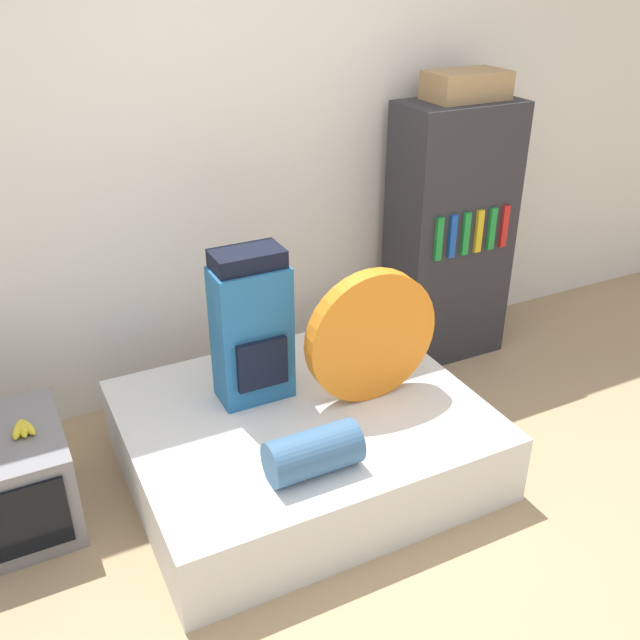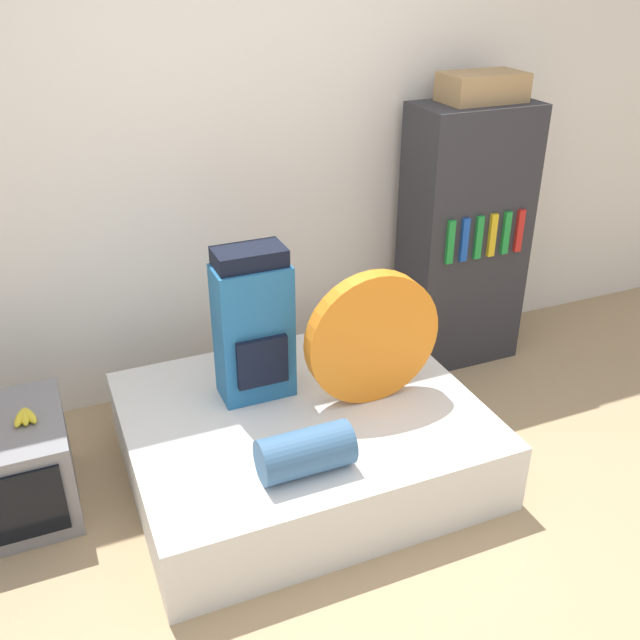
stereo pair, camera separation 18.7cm
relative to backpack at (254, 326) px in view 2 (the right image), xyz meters
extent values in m
plane|color=tan|center=(0.24, -0.96, -0.71)|extent=(16.00, 16.00, 0.00)
cube|color=white|center=(0.24, 0.76, 0.59)|extent=(8.00, 0.05, 2.60)
cube|color=white|center=(0.15, -0.21, -0.54)|extent=(1.61, 1.33, 0.35)
cube|color=#23669E|center=(0.00, 0.00, -0.03)|extent=(0.34, 0.21, 0.67)
cube|color=black|center=(0.00, 0.01, 0.34)|extent=(0.32, 0.19, 0.08)
cube|color=black|center=(0.00, -0.11, -0.13)|extent=(0.24, 0.03, 0.24)
cylinder|color=orange|center=(0.49, -0.25, -0.04)|extent=(0.65, 0.08, 0.65)
cylinder|color=#3D668E|center=(0.00, -0.63, -0.27)|extent=(0.39, 0.19, 0.19)
cube|color=gray|center=(-1.13, 0.03, -0.48)|extent=(0.49, 0.60, 0.46)
cube|color=black|center=(-1.13, -0.28, -0.47)|extent=(0.40, 0.02, 0.33)
ellipsoid|color=yellow|center=(-1.05, 0.02, -0.23)|extent=(0.08, 0.14, 0.04)
ellipsoid|color=yellow|center=(-1.04, 0.02, -0.23)|extent=(0.04, 0.14, 0.04)
ellipsoid|color=yellow|center=(-1.02, 0.02, -0.23)|extent=(0.08, 0.14, 0.04)
cube|color=#2D2D33|center=(1.43, 0.46, 0.05)|extent=(0.68, 0.38, 1.53)
cube|color=#1E8E38|center=(1.20, 0.25, 0.14)|extent=(0.04, 0.02, 0.25)
cube|color=#194CB2|center=(1.30, 0.25, 0.14)|extent=(0.04, 0.02, 0.25)
cube|color=#1E8E38|center=(1.39, 0.25, 0.14)|extent=(0.04, 0.02, 0.25)
cube|color=gold|center=(1.48, 0.25, 0.14)|extent=(0.04, 0.02, 0.25)
cube|color=#1E8E38|center=(1.57, 0.25, 0.14)|extent=(0.04, 0.02, 0.25)
cube|color=red|center=(1.66, 0.25, 0.14)|extent=(0.04, 0.02, 0.25)
cube|color=#A88456|center=(1.47, 0.47, 0.90)|extent=(0.44, 0.26, 0.15)
camera|label=1|loc=(-1.01, -2.71, 1.57)|focal=40.00mm
camera|label=2|loc=(-0.84, -2.79, 1.57)|focal=40.00mm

